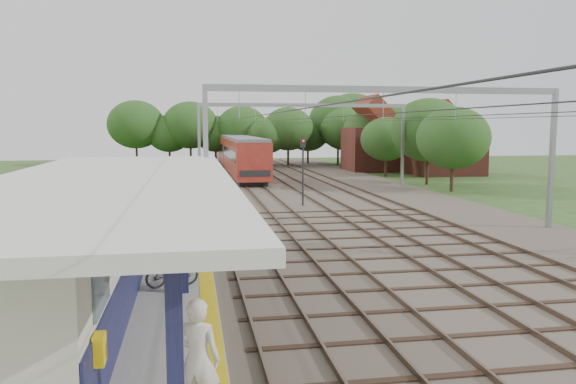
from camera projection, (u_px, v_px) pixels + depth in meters
ground at (474, 379)px, 11.51m from camera, size 160.00×160.00×0.00m
ballast_bed at (324, 196)px, 41.54m from camera, size 18.00×90.00×0.10m
platform at (149, 244)px, 23.93m from camera, size 5.00×52.00×0.35m
yellow_stripe at (202, 238)px, 24.29m from camera, size 0.45×52.00×0.01m
station_building at (82, 232)px, 16.62m from camera, size 3.41×18.00×3.40m
canopy at (114, 181)px, 15.64m from camera, size 6.40×20.00×3.44m
rail_tracks at (291, 195)px, 41.11m from camera, size 11.80×88.00×0.15m
catenary_system at (332, 121)px, 36.18m from camera, size 17.22×88.00×7.00m
tree_band at (271, 128)px, 67.49m from camera, size 31.72×30.88×8.82m
house_near at (445, 147)px, 59.73m from camera, size 7.00×6.12×7.89m
house_far at (381, 143)px, 64.73m from camera, size 8.00×6.12×8.66m
person at (198, 359)px, 9.16m from camera, size 0.87×0.71×2.06m
bicycle at (172, 271)px, 16.83m from camera, size 1.67×0.85×0.96m
train at (237, 152)px, 64.44m from camera, size 3.03×37.78×3.98m
signal_post at (303, 164)px, 35.63m from camera, size 0.31×0.27×4.37m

